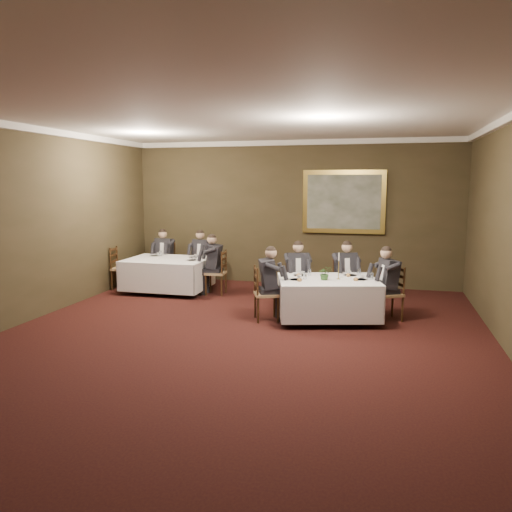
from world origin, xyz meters
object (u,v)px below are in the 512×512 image
at_px(chair_main_backright, 344,294).
at_px(centerpiece, 325,273).
at_px(diner_main_backleft, 297,283).
at_px(chair_main_endright, 389,305).
at_px(diner_sec_backleft, 165,262).
at_px(chair_sec_backright, 203,273).
at_px(diner_main_backright, 345,283).
at_px(chair_sec_backleft, 165,271).
at_px(chair_sec_endleft, 122,277).
at_px(diner_main_endright, 389,292).
at_px(table_second, 168,272).
at_px(chair_main_backleft, 297,294).
at_px(table_main, 328,296).
at_px(diner_sec_backright, 202,264).
at_px(chair_sec_endright, 216,282).
at_px(painting, 344,202).
at_px(chair_main_endleft, 266,305).
at_px(diner_main_endleft, 266,293).
at_px(candlestick, 339,269).
at_px(diner_sec_endright, 216,272).

distance_m(chair_main_backright, centerpiece, 1.30).
distance_m(diner_main_backleft, chair_main_endright, 1.85).
bearing_deg(diner_sec_backleft, chair_sec_backright, -178.25).
distance_m(diner_main_backright, chair_sec_backright, 3.87).
height_order(chair_sec_backleft, chair_sec_endleft, same).
bearing_deg(diner_main_endright, chair_main_backright, 23.24).
xyz_separation_m(table_second, chair_main_backleft, (3.14, -0.74, -0.17)).
height_order(table_main, diner_sec_backright, diner_sec_backright).
distance_m(chair_sec_endright, painting, 3.55).
bearing_deg(table_main, chair_sec_backleft, 150.54).
relative_size(chair_main_endleft, chair_main_endright, 1.00).
distance_m(diner_main_endleft, painting, 3.85).
bearing_deg(chair_sec_backleft, diner_main_backleft, 155.71).
distance_m(diner_main_endright, chair_sec_backright, 4.93).
height_order(table_main, chair_sec_backright, chair_sec_backright).
distance_m(table_main, candlestick, 0.53).
bearing_deg(diner_sec_endright, painting, -63.62).
height_order(diner_main_endright, diner_sec_backright, same).
xyz_separation_m(chair_sec_endright, centerpiece, (2.62, -1.61, 0.61)).
xyz_separation_m(chair_main_endright, centerpiece, (-1.13, -0.40, 0.61)).
distance_m(chair_sec_backright, diner_sec_endright, 1.18).
bearing_deg(chair_main_endleft, chair_sec_endleft, -136.66).
bearing_deg(chair_sec_backleft, diner_sec_endright, 151.25).
bearing_deg(painting, chair_main_backleft, -106.78).
height_order(chair_main_backleft, diner_main_endright, diner_main_endright).
relative_size(diner_sec_endright, centerpiece, 5.10).
bearing_deg(diner_sec_backright, chair_main_backright, 170.11).
height_order(chair_main_backleft, chair_main_endright, same).
xyz_separation_m(diner_main_backleft, chair_main_backright, (0.92, 0.26, -0.23)).
distance_m(table_main, diner_main_backleft, 1.02).
distance_m(chair_main_backleft, chair_main_backright, 0.96).
bearing_deg(diner_sec_backright, chair_sec_backright, -90.00).
height_order(table_second, chair_main_endleft, chair_main_endleft).
xyz_separation_m(chair_main_endright, diner_sec_backright, (-4.43, 2.16, 0.23)).
xyz_separation_m(table_second, diner_main_backright, (4.07, -0.51, 0.06)).
bearing_deg(diner_sec_backleft, diner_sec_endright, 151.56).
bearing_deg(chair_main_backleft, chair_main_endleft, 51.53).
bearing_deg(diner_sec_backright, chair_main_backleft, 159.59).
bearing_deg(chair_main_backleft, chair_main_endright, 147.21).
distance_m(chair_sec_backleft, diner_sec_backright, 1.02).
height_order(chair_main_backright, chair_sec_backright, same).
relative_size(diner_main_endright, painting, 0.69).
height_order(chair_main_backright, diner_sec_endright, diner_sec_endright).
height_order(chair_main_endleft, diner_main_endright, diner_main_endright).
distance_m(diner_sec_backleft, chair_sec_backright, 1.03).
relative_size(diner_main_endleft, chair_sec_backleft, 1.35).
relative_size(table_main, diner_sec_endright, 1.54).
relative_size(diner_main_backleft, chair_sec_endleft, 1.35).
relative_size(chair_main_backleft, chair_main_backright, 1.00).
relative_size(diner_main_backleft, chair_sec_backleft, 1.35).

